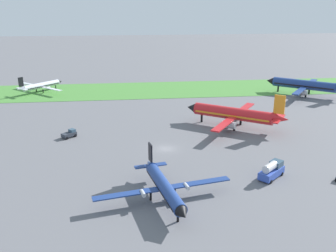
% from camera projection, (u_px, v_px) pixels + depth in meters
% --- Properties ---
extents(ground_plane, '(600.00, 600.00, 0.00)m').
position_uv_depth(ground_plane, '(166.00, 149.00, 87.88)').
color(ground_plane, slate).
extents(grass_taxiway_strip, '(360.00, 28.00, 0.08)m').
position_uv_depth(grass_taxiway_strip, '(149.00, 90.00, 145.03)').
color(grass_taxiway_strip, '#478438').
rests_on(grass_taxiway_strip, ground_plane).
extents(airplane_parked_jet_far, '(24.74, 24.28, 10.40)m').
position_uv_depth(airplane_parked_jet_far, '(306.00, 85.00, 136.11)').
color(airplane_parked_jet_far, navy).
rests_on(airplane_parked_jet_far, ground_plane).
extents(airplane_taxiing_turboprop, '(17.87, 16.64, 6.89)m').
position_uv_depth(airplane_taxiing_turboprop, '(41.00, 86.00, 141.01)').
color(airplane_taxiing_turboprop, silver).
rests_on(airplane_taxiing_turboprop, ground_plane).
extents(airplane_midfield_jet, '(25.12, 24.94, 10.28)m').
position_uv_depth(airplane_midfield_jet, '(235.00, 114.00, 101.67)').
color(airplane_midfield_jet, red).
rests_on(airplane_midfield_jet, ground_plane).
extents(airplane_foreground_turboprop, '(24.20, 20.84, 7.32)m').
position_uv_depth(airplane_foreground_turboprop, '(164.00, 186.00, 64.54)').
color(airplane_foreground_turboprop, navy).
rests_on(airplane_foreground_turboprop, ground_plane).
extents(fuel_truck_midfield, '(6.46, 6.10, 3.29)m').
position_uv_depth(fuel_truck_midfield, '(272.00, 170.00, 73.19)').
color(fuel_truck_midfield, '#334FB2').
rests_on(fuel_truck_midfield, ground_plane).
extents(pushback_tug_by_runway, '(3.87, 3.76, 1.95)m').
position_uv_depth(pushback_tug_by_runway, '(70.00, 134.00, 94.97)').
color(pushback_tug_by_runway, '#2D333D').
rests_on(pushback_tug_by_runway, ground_plane).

